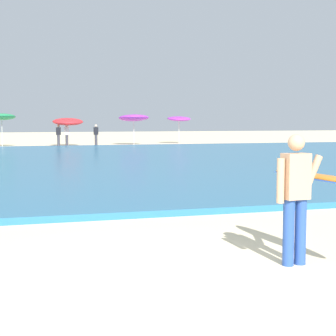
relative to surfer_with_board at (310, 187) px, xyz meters
The scene contains 10 objects.
ground_plane 2.40m from the surfer_with_board, behind, with size 160.00×160.00×0.00m, color beige.
sea 17.99m from the surfer_with_board, 96.90° to the left, with size 120.00×28.00×0.14m, color teal.
surfer_with_board is the anchor object (origin of this frame).
beach_umbrella_2 34.07m from the surfer_with_board, 97.09° to the left, with size 1.90×1.93×2.43m.
beach_umbrella_3 33.44m from the surfer_with_board, 89.38° to the left, with size 2.18×2.22×2.13m.
beach_umbrella_4 34.41m from the surfer_with_board, 81.04° to the left, with size 2.29×2.32×2.39m.
beach_umbrella_5 36.88m from the surfer_with_board, 75.11° to the left, with size 1.90×1.93×2.26m.
beachgoer_near_row_left 33.23m from the surfer_with_board, 89.57° to the left, with size 0.32×0.20×1.58m.
beachgoer_near_row_mid 32.87m from the surfer_with_board, 86.00° to the left, with size 0.32×0.20×1.58m.
beachgoer_near_row_right 33.02m from the surfer_with_board, 90.62° to the left, with size 0.32×0.20×1.58m.
Camera 1 is at (-1.67, -6.12, 1.91)m, focal length 58.13 mm.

